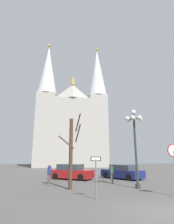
% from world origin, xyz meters
% --- Properties ---
extents(ground_plane, '(120.00, 120.00, 0.00)m').
position_xyz_m(ground_plane, '(0.00, 0.00, 0.00)').
color(ground_plane, '#514F4C').
extents(cathedral, '(17.37, 12.50, 30.97)m').
position_xyz_m(cathedral, '(-2.19, 39.30, 10.17)').
color(cathedral, '#ADA89E').
rests_on(cathedral, ground).
extents(stop_sign, '(0.75, 0.08, 2.93)m').
position_xyz_m(stop_sign, '(2.22, 2.78, 2.04)').
color(stop_sign, slate).
rests_on(stop_sign, ground).
extents(one_way_arrow_sign, '(0.58, 0.07, 2.19)m').
position_xyz_m(one_way_arrow_sign, '(-2.44, 2.80, 1.37)').
color(one_way_arrow_sign, slate).
rests_on(one_way_arrow_sign, ground).
extents(street_lamp, '(1.39, 1.25, 5.81)m').
position_xyz_m(street_lamp, '(1.17, 5.99, 4.06)').
color(street_lamp, '#2D3833').
rests_on(street_lamp, ground).
extents(bare_tree, '(1.64, 1.64, 5.36)m').
position_xyz_m(bare_tree, '(-3.65, 6.12, 2.64)').
color(bare_tree, '#473323').
rests_on(bare_tree, ground).
extents(parked_car_near_red, '(4.53, 3.80, 1.49)m').
position_xyz_m(parked_car_near_red, '(-3.28, 12.31, 0.70)').
color(parked_car_near_red, maroon).
rests_on(parked_car_near_red, ground).
extents(parked_car_far_navy, '(4.02, 4.70, 1.42)m').
position_xyz_m(parked_car_far_navy, '(2.01, 12.03, 0.67)').
color(parked_car_far_navy, navy).
rests_on(parked_car_far_navy, ground).
extents(pedestrian_walking, '(0.32, 0.32, 1.70)m').
position_xyz_m(pedestrian_walking, '(-0.03, 8.62, 1.03)').
color(pedestrian_walking, '#594C47').
rests_on(pedestrian_walking, ground).
extents(pedestrian_standing, '(0.32, 0.32, 1.65)m').
position_xyz_m(pedestrian_standing, '(-5.32, 9.12, 0.99)').
color(pedestrian_standing, '#594C47').
rests_on(pedestrian_standing, ground).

